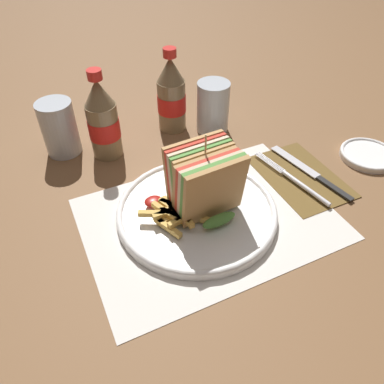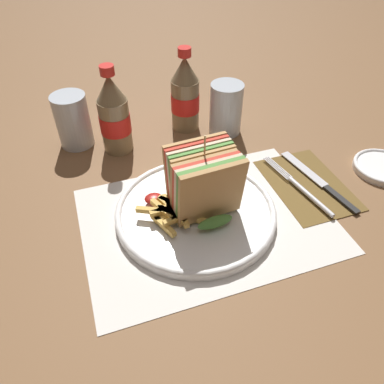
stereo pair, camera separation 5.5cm
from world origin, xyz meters
The scene contains 14 objects.
ground_plane centered at (0.00, 0.00, 0.00)m, with size 4.00×4.00×0.00m, color brown.
placemat centered at (0.02, 0.01, 0.00)m, with size 0.44×0.31×0.00m.
plate_main centered at (0.00, 0.03, 0.01)m, with size 0.29×0.29×0.02m.
club_sandwich centered at (0.01, 0.02, 0.08)m, with size 0.12×0.11×0.15m.
fries_pile centered at (-0.05, 0.02, 0.03)m, with size 0.11×0.09×0.02m.
ketchup_blob centered at (-0.07, 0.07, 0.03)m, with size 0.03×0.03×0.01m.
napkin centered at (0.24, 0.03, 0.00)m, with size 0.14×0.20×0.00m.
fork centered at (0.22, 0.01, 0.01)m, with size 0.04×0.20×0.01m.
knife centered at (0.26, 0.03, 0.01)m, with size 0.05×0.21×0.00m.
coke_bottle_near centered at (-0.09, 0.28, 0.08)m, with size 0.07×0.07×0.19m.
coke_bottle_far centered at (0.08, 0.32, 0.08)m, with size 0.07×0.07×0.19m.
glass_near centered at (0.16, 0.27, 0.06)m, with size 0.07×0.07×0.12m.
glass_far centered at (-0.18, 0.33, 0.05)m, with size 0.07×0.07×0.12m.
side_saucer centered at (0.41, 0.02, 0.01)m, with size 0.12×0.12×0.01m.
Camera 1 is at (-0.21, -0.40, 0.49)m, focal length 35.00 mm.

